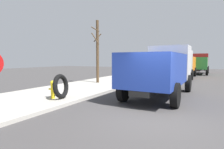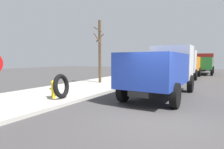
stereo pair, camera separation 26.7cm
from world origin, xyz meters
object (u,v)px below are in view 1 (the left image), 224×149
(loose_tire, at_px, (61,86))
(dump_truck_gray, at_px, (199,62))
(dump_truck_blue, at_px, (161,68))
(bare_tree, at_px, (97,51))
(dump_truck_orange, at_px, (182,64))
(fire_hydrant, at_px, (53,89))
(dump_truck_green, at_px, (198,63))

(loose_tire, xyz_separation_m, dump_truck_gray, (34.83, -4.27, 0.84))
(dump_truck_blue, height_order, bare_tree, bare_tree)
(loose_tire, bearing_deg, dump_truck_orange, -12.63)
(fire_hydrant, bearing_deg, dump_truck_green, -12.63)
(dump_truck_blue, xyz_separation_m, bare_tree, (2.40, 5.92, 1.22))
(dump_truck_orange, bearing_deg, loose_tire, 167.37)
(dump_truck_orange, bearing_deg, dump_truck_green, -9.97)
(dump_truck_green, distance_m, dump_truck_gray, 11.77)
(loose_tire, relative_size, dump_truck_green, 0.17)
(bare_tree, bearing_deg, dump_truck_blue, -112.03)
(loose_tire, bearing_deg, dump_truck_gray, -6.99)
(fire_hydrant, height_order, dump_truck_gray, dump_truck_gray)
(loose_tire, bearing_deg, fire_hydrant, 112.62)
(dump_truck_blue, height_order, dump_truck_gray, same)
(dump_truck_gray, xyz_separation_m, bare_tree, (-28.46, 6.20, 1.22))
(dump_truck_blue, relative_size, dump_truck_gray, 0.99)
(dump_truck_orange, distance_m, bare_tree, 10.91)
(bare_tree, bearing_deg, fire_hydrant, -166.77)
(fire_hydrant, xyz_separation_m, dump_truck_blue, (4.13, -4.39, 0.98))
(fire_hydrant, relative_size, dump_truck_green, 0.13)
(dump_truck_green, bearing_deg, loose_tire, 168.21)
(loose_tire, distance_m, bare_tree, 6.96)
(loose_tire, height_order, dump_truck_gray, dump_truck_gray)
(bare_tree, bearing_deg, dump_truck_gray, -12.28)
(dump_truck_green, relative_size, bare_tree, 1.35)
(fire_hydrant, distance_m, bare_tree, 7.06)
(loose_tire, distance_m, dump_truck_orange, 16.15)
(fire_hydrant, bearing_deg, dump_truck_orange, -13.84)
(loose_tire, distance_m, dump_truck_gray, 35.10)
(dump_truck_orange, relative_size, dump_truck_gray, 0.99)
(dump_truck_gray, distance_m, bare_tree, 29.16)
(fire_hydrant, xyz_separation_m, dump_truck_gray, (34.99, -4.66, 0.98))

